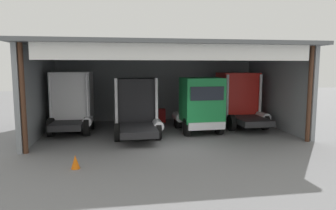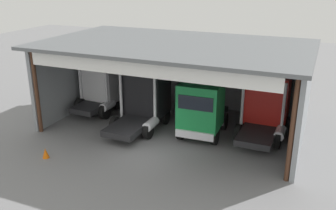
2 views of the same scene
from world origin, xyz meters
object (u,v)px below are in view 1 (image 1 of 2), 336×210
(tool_cart, at_px, (159,115))
(truck_green_right_bay, at_px, (199,105))
(traffic_cone, at_px, (75,162))
(truck_white_center_bay, at_px, (73,101))
(truck_black_left_bay, at_px, (136,106))
(oil_drum, at_px, (158,115))
(truck_red_yard_outside, at_px, (239,99))

(tool_cart, bearing_deg, truck_green_right_bay, -64.14)
(traffic_cone, bearing_deg, tool_cart, 64.42)
(traffic_cone, bearing_deg, truck_white_center_bay, 98.19)
(tool_cart, relative_size, traffic_cone, 1.79)
(truck_black_left_bay, xyz_separation_m, tool_cart, (1.91, 3.88, -1.25))
(truck_white_center_bay, xyz_separation_m, truck_black_left_bay, (3.92, -1.37, -0.24))
(truck_black_left_bay, xyz_separation_m, oil_drum, (1.90, 4.38, -1.30))
(truck_black_left_bay, height_order, oil_drum, truck_black_left_bay)
(truck_white_center_bay, bearing_deg, truck_black_left_bay, -17.27)
(truck_white_center_bay, distance_m, oil_drum, 6.74)
(truck_green_right_bay, xyz_separation_m, traffic_cone, (-6.75, -5.85, -1.49))
(truck_green_right_bay, distance_m, traffic_cone, 9.06)
(truck_black_left_bay, height_order, truck_red_yard_outside, truck_red_yard_outside)
(tool_cart, bearing_deg, truck_red_yard_outside, -22.87)
(truck_white_center_bay, bearing_deg, tool_cart, 25.27)
(truck_black_left_bay, bearing_deg, traffic_cone, -114.70)
(truck_white_center_bay, distance_m, truck_red_yard_outside, 11.19)
(truck_black_left_bay, height_order, tool_cart, truck_black_left_bay)
(truck_black_left_bay, xyz_separation_m, truck_green_right_bay, (3.90, -0.22, 0.03))
(truck_green_right_bay, relative_size, traffic_cone, 8.86)
(truck_white_center_bay, height_order, oil_drum, truck_white_center_bay)
(truck_white_center_bay, distance_m, truck_black_left_bay, 4.16)
(oil_drum, xyz_separation_m, traffic_cone, (-4.75, -10.45, -0.17))
(oil_drum, distance_m, tool_cart, 0.50)
(oil_drum, relative_size, traffic_cone, 1.60)
(truck_black_left_bay, bearing_deg, truck_green_right_bay, -2.72)
(truck_white_center_bay, relative_size, truck_red_yard_outside, 0.86)
(truck_green_right_bay, xyz_separation_m, oil_drum, (-2.00, 4.60, -1.33))
(truck_black_left_bay, xyz_separation_m, truck_red_yard_outside, (7.26, 1.63, 0.15))
(oil_drum, bearing_deg, truck_white_center_bay, -152.67)
(truck_green_right_bay, bearing_deg, oil_drum, -68.68)
(truck_white_center_bay, distance_m, truck_green_right_bay, 7.99)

